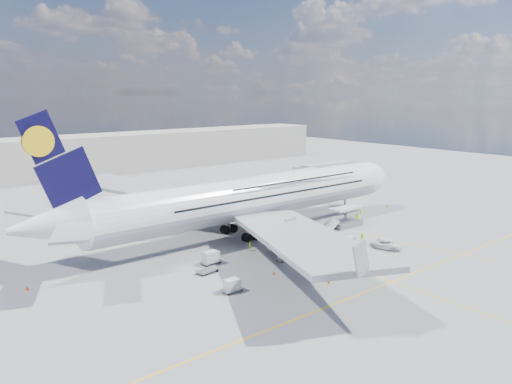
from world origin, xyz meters
TOP-DOWN VIEW (x-y plane):
  - ground at (0.00, 0.00)m, footprint 300.00×300.00m
  - taxi_line_main at (0.00, 0.00)m, footprint 0.25×220.00m
  - taxi_line_cross at (0.00, -20.00)m, footprint 120.00×0.25m
  - taxi_line_diag at (14.00, 10.00)m, footprint 14.16×99.06m
  - airliner at (0.26, 10.00)m, footprint 77.26×79.15m
  - jet_bridge at (29.81, 20.94)m, footprint 18.80×12.10m
  - cargo_loader at (16.82, 2.89)m, footprint 8.53×3.20m
  - terminal at (0.00, 95.00)m, footprint 180.00×16.00m
  - tree_line at (40.00, 140.00)m, footprint 160.00×6.00m
  - dolly_row_a at (-17.50, -1.42)m, footprint 3.26×2.02m
  - dolly_row_b at (-14.95, 1.36)m, footprint 3.08×1.73m
  - dolly_row_c at (-5.19, -4.38)m, footprint 3.03×1.79m
  - dolly_back at (-18.82, -9.14)m, footprint 2.71×1.47m
  - dolly_nose_far at (6.82, -6.39)m, footprint 2.98×1.61m
  - dolly_nose_near at (6.78, -8.38)m, footprint 2.87×2.17m
  - baggage_tug at (-3.21, -0.15)m, footprint 3.09×2.12m
  - catering_truck_inner at (-15.57, 20.90)m, footprint 7.96×3.86m
  - catering_truck_outer at (-9.24, 38.82)m, footprint 6.83×3.21m
  - service_van at (11.47, -10.63)m, footprint 3.86×5.71m
  - crew_nose at (26.66, 7.11)m, footprint 0.71×0.61m
  - crew_loader at (21.18, 3.41)m, footprint 1.14×1.16m
  - crew_wing at (-6.59, 2.51)m, footprint 0.86×1.01m
  - crew_van at (10.76, -6.14)m, footprint 0.87×1.01m
  - crew_tug at (-0.61, -7.09)m, footprint 1.43×1.11m
  - cone_nose at (36.35, 7.56)m, footprint 0.47×0.47m
  - cone_wing_left_inner at (-14.90, 29.74)m, footprint 0.49×0.49m
  - cone_wing_left_outer at (-20.46, 42.36)m, footprint 0.42×0.42m
  - cone_wing_right_inner at (-10.55, -7.81)m, footprint 0.40×0.40m
  - cone_wing_right_outer at (-7.04, -15.02)m, footprint 0.41×0.41m
  - cone_tail at (-39.00, 8.10)m, footprint 0.49×0.49m

SIDE VIEW (x-z plane):
  - ground at x=0.00m, z-range 0.00..0.00m
  - taxi_line_main at x=0.00m, z-range 0.00..0.01m
  - taxi_line_cross at x=0.00m, z-range 0.00..0.01m
  - taxi_line_diag at x=14.00m, z-range 0.00..0.01m
  - cone_wing_right_inner at x=-10.55m, z-range -0.01..0.50m
  - cone_wing_right_outer at x=-7.04m, z-range -0.01..0.51m
  - cone_wing_left_outer at x=-20.46m, z-range -0.01..0.53m
  - cone_nose at x=36.35m, z-range -0.01..0.59m
  - dolly_nose_near at x=6.78m, z-range 0.10..0.48m
  - cone_tail at x=-39.00m, z-range -0.01..0.61m
  - cone_wing_left_inner at x=-14.90m, z-range -0.01..0.62m
  - dolly_row_a at x=-17.50m, z-range 0.12..0.57m
  - service_van at x=11.47m, z-range 0.00..1.45m
  - baggage_tug at x=-3.21m, z-range -0.10..1.66m
  - crew_wing at x=-6.59m, z-range 0.00..1.62m
  - crew_nose at x=26.66m, z-range 0.00..1.66m
  - crew_van at x=10.76m, z-range 0.00..1.76m
  - dolly_back at x=-18.82m, z-range 0.06..1.77m
  - crew_loader at x=21.18m, z-range 0.00..1.88m
  - crew_tug at x=-0.61m, z-range 0.00..1.95m
  - dolly_row_c at x=-5.19m, z-range 0.07..1.92m
  - dolly_nose_far at x=6.82m, z-range 0.07..1.95m
  - dolly_row_b at x=-14.95m, z-range 0.07..1.98m
  - cargo_loader at x=16.82m, z-range -0.59..3.09m
  - catering_truck_outer at x=-9.24m, z-range -0.14..3.80m
  - catering_truck_inner at x=-15.57m, z-range -0.13..4.44m
  - tree_line at x=40.00m, z-range 0.00..8.00m
  - terminal at x=0.00m, z-range 0.00..12.00m
  - jet_bridge at x=29.81m, z-range 2.60..11.10m
  - airliner at x=0.26m, z-range -4.98..18.72m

